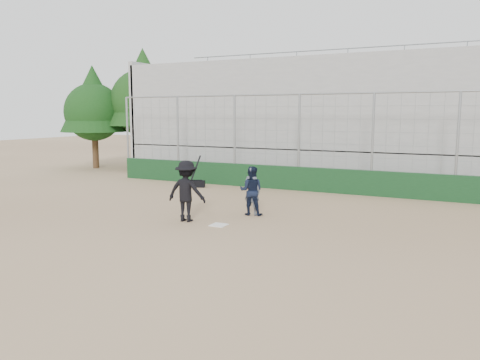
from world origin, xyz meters
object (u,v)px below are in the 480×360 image
at_px(catcher_crouched, 251,199).
at_px(equipment_bag, 197,184).
at_px(batter_at_plate, 186,191).
at_px(umpire, 252,193).

bearing_deg(catcher_crouched, equipment_bag, 137.48).
bearing_deg(batter_at_plate, umpire, 49.65).
bearing_deg(umpire, equipment_bag, -32.07).
bearing_deg(catcher_crouched, batter_at_plate, -131.22).
bearing_deg(umpire, batter_at_plate, 59.74).
bearing_deg(equipment_bag, umpire, -42.16).
bearing_deg(umpire, catcher_crouched, 98.77).
xyz_separation_m(umpire, equipment_bag, (-4.54, 4.11, -0.55)).
relative_size(batter_at_plate, catcher_crouched, 1.84).
relative_size(batter_at_plate, umpire, 1.40).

